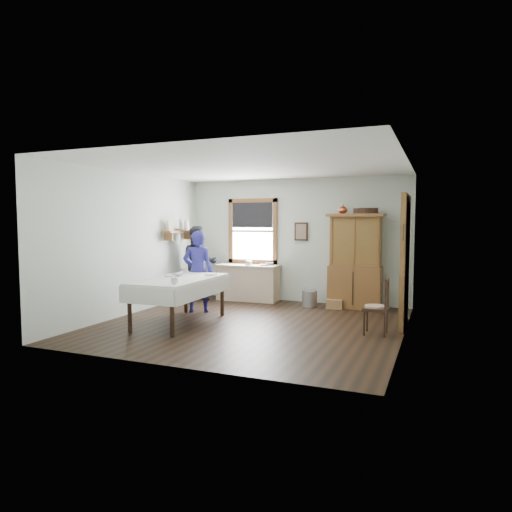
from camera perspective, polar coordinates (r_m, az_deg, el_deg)
name	(u,v)px	position (r m, az deg, el deg)	size (l,w,h in m)	color
room	(251,246)	(7.77, -0.57, 1.25)	(5.01, 5.01, 2.70)	black
window	(253,227)	(10.42, -0.43, 3.60)	(1.18, 0.07, 1.48)	white
doorway	(406,258)	(8.05, 18.23, -0.20)	(0.09, 1.14, 2.22)	#4A3C35
wall_shelf	(179,230)	(10.21, -9.57, 3.17)	(0.24, 1.00, 0.44)	brown
framed_picture	(301,232)	(10.03, 5.65, 3.06)	(0.30, 0.04, 0.40)	#311D11
rug_beater	(404,225)	(7.48, 18.00, 3.76)	(0.27, 0.27, 0.01)	black
work_counter	(248,283)	(10.25, -1.01, -3.33)	(1.41, 0.53, 0.80)	tan
china_hutch	(355,261)	(9.51, 12.30, -0.63)	(1.13, 0.54, 1.93)	brown
dining_table	(180,301)	(8.06, -9.53, -5.53)	(1.04, 1.98, 0.79)	silver
spindle_chair	(376,306)	(7.41, 14.76, -6.07)	(0.41, 0.41, 0.90)	#311D11
pail	(310,298)	(9.63, 6.71, -5.27)	(0.31, 0.31, 0.33)	#92949A
wicker_basket	(335,304)	(9.46, 9.81, -5.93)	(0.32, 0.23, 0.19)	#996C45
woman_blue	(198,275)	(8.96, -7.28, -2.31)	(0.54, 0.35, 1.47)	navy
figure_dark	(199,266)	(10.22, -7.14, -1.30)	(0.75, 0.59, 1.55)	black
table_cup_a	(174,281)	(7.27, -10.17, -3.10)	(0.12, 0.12, 0.09)	silver
table_cup_b	(184,270)	(8.83, -8.97, -1.79)	(0.09, 0.09, 0.09)	silver
table_bowl	(178,274)	(8.31, -9.78, -2.29)	(0.23, 0.23, 0.06)	silver
counter_book	(260,265)	(10.05, 0.54, -1.12)	(0.15, 0.21, 0.02)	#7B6652
counter_bowl	(269,264)	(10.10, 1.68, -0.98)	(0.19, 0.19, 0.06)	silver
shelf_bowl	(180,229)	(10.22, -9.53, 3.31)	(0.22, 0.22, 0.05)	silver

